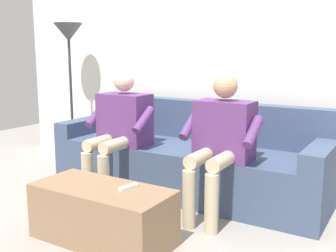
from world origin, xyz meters
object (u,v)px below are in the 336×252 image
(couch, at_px, (188,160))
(remote_white, at_px, (128,187))
(person_left_seated, at_px, (220,137))
(coffee_table, at_px, (103,214))
(person_right_seated, at_px, (120,125))
(floor_lamp, at_px, (69,43))

(couch, bearing_deg, remote_white, 98.45)
(person_left_seated, relative_size, remote_white, 7.73)
(coffee_table, bearing_deg, couch, -90.00)
(coffee_table, relative_size, remote_white, 6.74)
(coffee_table, height_order, remote_white, remote_white)
(coffee_table, xyz_separation_m, remote_white, (-0.17, -0.07, 0.20))
(person_right_seated, bearing_deg, coffee_table, 120.43)
(floor_lamp, bearing_deg, remote_white, 143.94)
(remote_white, distance_m, floor_lamp, 2.41)
(person_left_seated, relative_size, floor_lamp, 0.70)
(couch, height_order, person_left_seated, person_left_seated)
(person_right_seated, height_order, remote_white, person_right_seated)
(couch, distance_m, person_right_seated, 0.71)
(couch, distance_m, remote_white, 1.17)
(person_right_seated, bearing_deg, person_left_seated, 179.18)
(remote_white, xyz_separation_m, floor_lamp, (1.78, -1.30, 0.98))
(coffee_table, relative_size, floor_lamp, 0.61)
(person_left_seated, height_order, remote_white, person_left_seated)
(remote_white, bearing_deg, person_left_seated, 169.09)
(couch, xyz_separation_m, coffee_table, (0.00, 1.22, -0.10))
(person_left_seated, distance_m, remote_white, 0.85)
(couch, distance_m, coffee_table, 1.23)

